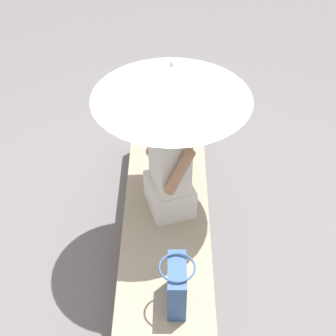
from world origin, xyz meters
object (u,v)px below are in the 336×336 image
handbag_black (170,128)px  person_seated (170,164)px  parasol (172,82)px  tote_bag_canvas (177,284)px

handbag_black → person_seated: bearing=179.8°
handbag_black → parasol: bearing=-179.3°
handbag_black → tote_bag_canvas: (-1.48, -0.04, -0.01)m
parasol → handbag_black: size_ratio=3.27×
person_seated → parasol: size_ratio=0.81×
person_seated → parasol: (0.07, -0.01, 0.58)m
parasol → handbag_black: parasol is taller
person_seated → tote_bag_canvas: 0.82m
parasol → handbag_black: (0.63, 0.01, -0.80)m
person_seated → tote_bag_canvas: size_ratio=2.84×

